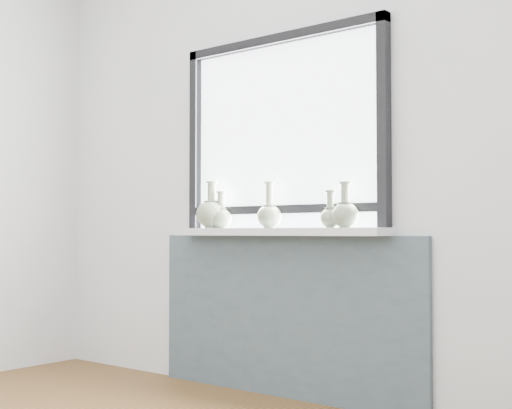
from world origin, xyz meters
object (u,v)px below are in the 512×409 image
Objects in this scene: windowsill at (275,232)px; vase_c at (269,214)px; vase_b at (221,216)px; vase_d at (330,215)px; vase_a at (212,212)px; vase_e at (345,213)px.

windowsill is 5.35× the size of vase_c.
vase_b is 0.74m from vase_d.
windowsill is 6.33× the size of vase_b.
vase_d is (0.74, -0.02, -0.01)m from vase_b.
vase_c is at bearing 1.47° from vase_a.
vase_b is 0.34m from vase_c.
vase_d is (0.36, -0.03, 0.08)m from windowsill.
vase_d is at bearing -3.93° from windowsill.
windowsill is at bearing 176.07° from vase_d.
vase_c is (0.40, 0.01, -0.02)m from vase_a.
vase_e is at bearing -0.19° from vase_a.
vase_b is at bearing 6.66° from vase_a.
vase_b is 0.92× the size of vase_e.
vase_c is 1.32× the size of vase_d.
vase_c reaches higher than vase_b.
vase_c reaches higher than windowsill.
vase_e is at bearing -0.73° from vase_b.
windowsill is at bearing 177.40° from vase_e.
vase_b is at bearing -178.48° from windowsill.
vase_e is at bearing -2.60° from windowsill.
vase_a is (-0.44, -0.02, 0.11)m from windowsill.
vase_a is 0.40m from vase_c.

